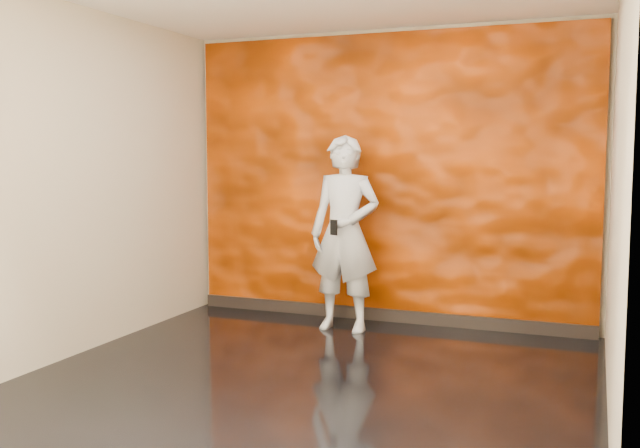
{
  "coord_description": "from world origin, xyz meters",
  "views": [
    {
      "loc": [
        1.89,
        -4.64,
        1.62
      ],
      "look_at": [
        -0.33,
        1.06,
        1.02
      ],
      "focal_mm": 40.0,
      "sensor_mm": 36.0,
      "label": 1
    }
  ],
  "objects": [
    {
      "name": "room",
      "position": [
        0.0,
        0.0,
        1.4
      ],
      "size": [
        4.02,
        4.02,
        2.81
      ],
      "color": "black",
      "rests_on": "ground"
    },
    {
      "name": "feature_wall",
      "position": [
        0.0,
        1.96,
        1.38
      ],
      "size": [
        3.9,
        0.06,
        2.75
      ],
      "primitive_type": "cube",
      "color": "#DA4400",
      "rests_on": "ground"
    },
    {
      "name": "man",
      "position": [
        -0.25,
        1.46,
        0.89
      ],
      "size": [
        0.66,
        0.44,
        1.79
      ],
      "primitive_type": "imported",
      "rotation": [
        0.0,
        0.0,
        -0.02
      ],
      "color": "#9EA4AE",
      "rests_on": "ground"
    },
    {
      "name": "baseboard",
      "position": [
        0.0,
        1.92,
        0.06
      ],
      "size": [
        3.9,
        0.04,
        0.12
      ],
      "primitive_type": "cube",
      "color": "black",
      "rests_on": "ground"
    },
    {
      "name": "phone",
      "position": [
        -0.25,
        1.18,
        0.98
      ],
      "size": [
        0.07,
        0.04,
        0.14
      ],
      "primitive_type": "cube",
      "rotation": [
        0.0,
        0.0,
        -0.37
      ],
      "color": "black",
      "rests_on": "man"
    }
  ]
}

